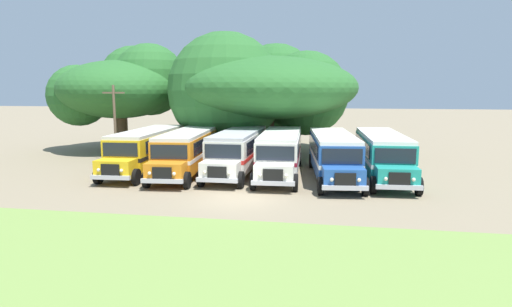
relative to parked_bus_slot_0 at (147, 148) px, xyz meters
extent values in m
plane|color=#84755B|center=(8.10, -6.96, -1.58)|extent=(220.00, 220.00, 0.00)
cube|color=olive|center=(8.10, -16.41, -1.58)|extent=(80.00, 11.68, 0.01)
cube|color=yellow|center=(-0.01, 0.31, -0.03)|extent=(2.87, 9.29, 2.10)
cube|color=black|center=(-0.01, 0.31, -0.20)|extent=(2.90, 9.31, 0.24)
cube|color=black|center=(1.24, 0.66, 0.47)|extent=(0.36, 8.00, 0.80)
cube|color=black|center=(-1.29, 0.56, 0.47)|extent=(0.36, 8.00, 0.80)
cube|color=beige|center=(-0.01, 0.31, 1.13)|extent=(2.78, 9.19, 0.22)
cube|color=yellow|center=(0.20, -4.99, -0.56)|extent=(2.25, 1.49, 1.05)
cube|color=black|center=(0.23, -5.73, -0.53)|extent=(1.10, 0.14, 0.70)
cube|color=#B7B7BC|center=(0.23, -5.77, -0.96)|extent=(2.41, 0.30, 0.24)
cube|color=black|center=(0.17, -4.32, 0.47)|extent=(2.20, 0.15, 0.84)
cube|color=black|center=(-0.20, 4.92, -0.14)|extent=(0.90, 0.10, 1.30)
sphere|color=#EAE5C6|center=(0.93, -5.75, -0.53)|extent=(0.20, 0.20, 0.20)
sphere|color=#EAE5C6|center=(-0.47, -5.81, -0.53)|extent=(0.20, 0.20, 0.20)
cylinder|color=black|center=(1.39, -4.84, -1.08)|extent=(0.32, 1.01, 1.00)
cylinder|color=black|center=(-1.00, -4.94, -1.08)|extent=(0.32, 1.01, 1.00)
cylinder|color=black|center=(1.07, 3.35, -1.08)|extent=(0.32, 1.01, 1.00)
cylinder|color=black|center=(-1.33, 3.26, -1.08)|extent=(0.32, 1.01, 1.00)
cube|color=orange|center=(3.11, -0.12, -0.03)|extent=(3.18, 9.36, 2.10)
cube|color=white|center=(3.11, -0.12, -0.20)|extent=(3.21, 9.38, 0.24)
cube|color=black|center=(4.35, 0.27, 0.47)|extent=(0.64, 7.98, 0.80)
cube|color=black|center=(1.82, 0.08, 0.47)|extent=(0.64, 7.98, 0.80)
cube|color=beige|center=(3.11, -0.12, 1.13)|extent=(3.10, 9.26, 0.22)
cube|color=orange|center=(3.51, -5.41, -0.56)|extent=(2.30, 1.56, 1.05)
cube|color=black|center=(3.56, -6.14, -0.53)|extent=(1.10, 0.18, 0.70)
cube|color=#B7B7BC|center=(3.56, -6.18, -0.96)|extent=(2.41, 0.38, 0.24)
cube|color=black|center=(3.46, -4.74, 0.47)|extent=(2.20, 0.22, 0.84)
cube|color=white|center=(2.76, 4.49, -0.14)|extent=(0.90, 0.13, 1.30)
sphere|color=#EAE5C6|center=(4.26, -6.14, -0.53)|extent=(0.20, 0.20, 0.20)
sphere|color=#EAE5C6|center=(2.87, -6.25, -0.53)|extent=(0.20, 0.20, 0.20)
cylinder|color=black|center=(4.69, -5.22, -1.08)|extent=(0.35, 1.02, 1.00)
cylinder|color=black|center=(2.30, -5.40, -1.08)|extent=(0.35, 1.02, 1.00)
cylinder|color=black|center=(4.08, 2.96, -1.08)|extent=(0.35, 1.02, 1.00)
cylinder|color=black|center=(1.69, 2.78, -1.08)|extent=(0.35, 1.02, 1.00)
cube|color=silver|center=(6.53, 0.63, -0.03)|extent=(2.50, 9.20, 2.10)
cube|color=red|center=(6.53, 0.63, -0.20)|extent=(2.53, 9.22, 0.24)
cube|color=black|center=(7.80, 0.93, 0.47)|extent=(0.04, 8.00, 0.80)
cube|color=black|center=(5.26, 0.93, 0.47)|extent=(0.04, 8.00, 0.80)
cube|color=#B2B2B7|center=(6.53, 0.63, 1.13)|extent=(2.42, 9.10, 0.22)
cube|color=silver|center=(6.53, -4.67, -0.56)|extent=(2.20, 1.40, 1.05)
cube|color=black|center=(6.53, -5.41, -0.53)|extent=(1.10, 0.10, 0.70)
cube|color=#B7B7BC|center=(6.53, -5.45, -0.96)|extent=(2.40, 0.20, 0.24)
cube|color=black|center=(6.53, -4.00, 0.47)|extent=(2.20, 0.06, 0.84)
cube|color=red|center=(6.53, 5.25, -0.14)|extent=(0.90, 0.06, 1.30)
sphere|color=#EAE5C6|center=(7.23, -5.46, -0.53)|extent=(0.20, 0.20, 0.20)
sphere|color=#EAE5C6|center=(5.83, -5.46, -0.53)|extent=(0.20, 0.20, 0.20)
cylinder|color=black|center=(7.73, -4.57, -1.08)|extent=(0.28, 1.00, 1.00)
cylinder|color=black|center=(5.33, -4.57, -1.08)|extent=(0.28, 1.00, 1.00)
cylinder|color=black|center=(7.73, 3.63, -1.08)|extent=(0.28, 1.00, 1.00)
cylinder|color=black|center=(5.33, 3.63, -1.08)|extent=(0.28, 1.00, 1.00)
cube|color=silver|center=(9.49, 0.37, -0.03)|extent=(2.88, 9.30, 2.10)
cube|color=maroon|center=(9.49, 0.37, -0.20)|extent=(2.92, 9.32, 0.24)
cube|color=black|center=(10.74, 0.72, 0.47)|extent=(0.38, 7.99, 0.80)
cube|color=black|center=(8.20, 0.62, 0.47)|extent=(0.38, 7.99, 0.80)
cube|color=silver|center=(9.49, 0.37, 1.13)|extent=(2.80, 9.19, 0.22)
cube|color=silver|center=(9.71, -4.92, -0.56)|extent=(2.26, 1.49, 1.05)
cube|color=black|center=(9.74, -5.66, -0.53)|extent=(1.10, 0.15, 0.70)
cube|color=#B7B7BC|center=(9.74, -5.70, -0.96)|extent=(2.41, 0.30, 0.24)
cube|color=black|center=(9.68, -4.25, 0.47)|extent=(2.20, 0.15, 0.84)
cube|color=maroon|center=(9.29, 4.99, -0.14)|extent=(0.90, 0.10, 1.30)
sphere|color=#EAE5C6|center=(10.44, -5.68, -0.53)|extent=(0.20, 0.20, 0.20)
sphere|color=#EAE5C6|center=(9.04, -5.74, -0.53)|extent=(0.20, 0.20, 0.20)
cylinder|color=black|center=(10.90, -4.77, -1.08)|extent=(0.32, 1.01, 1.00)
cylinder|color=black|center=(8.51, -4.87, -1.08)|extent=(0.32, 1.01, 1.00)
cylinder|color=black|center=(10.56, 3.42, -1.08)|extent=(0.32, 1.01, 1.00)
cylinder|color=black|center=(8.16, 3.32, -1.08)|extent=(0.32, 1.01, 1.00)
cube|color=#23519E|center=(12.97, -0.12, -0.03)|extent=(3.42, 9.41, 2.10)
cube|color=silver|center=(12.97, -0.12, -0.20)|extent=(3.46, 9.43, 0.24)
cube|color=black|center=(14.20, 0.31, 0.47)|extent=(0.86, 7.96, 0.80)
cube|color=black|center=(11.67, 0.05, 0.47)|extent=(0.86, 7.96, 0.80)
cube|color=silver|center=(12.97, -0.12, 1.13)|extent=(3.33, 9.30, 0.22)
cube|color=#23519E|center=(13.51, -5.39, -0.56)|extent=(2.33, 1.62, 1.05)
cube|color=black|center=(13.58, -6.12, -0.53)|extent=(1.10, 0.21, 0.70)
cube|color=#B7B7BC|center=(13.59, -6.16, -0.96)|extent=(2.41, 0.44, 0.24)
cube|color=black|center=(13.44, -4.72, 0.47)|extent=(2.19, 0.28, 0.84)
cube|color=silver|center=(12.50, 4.48, -0.14)|extent=(0.90, 0.15, 1.30)
sphere|color=#EAE5C6|center=(14.28, -6.10, -0.53)|extent=(0.20, 0.20, 0.20)
sphere|color=#EAE5C6|center=(12.89, -6.25, -0.53)|extent=(0.20, 0.20, 0.20)
cylinder|color=black|center=(14.69, -5.17, -1.08)|extent=(0.38, 1.02, 1.00)
cylinder|color=black|center=(12.30, -5.41, -1.08)|extent=(0.38, 1.02, 1.00)
cylinder|color=black|center=(13.85, 2.99, -1.08)|extent=(0.38, 1.02, 1.00)
cylinder|color=black|center=(11.47, 2.75, -1.08)|extent=(0.38, 1.02, 1.00)
cube|color=teal|center=(16.16, 0.53, -0.03)|extent=(2.84, 9.29, 2.10)
cube|color=white|center=(16.16, 0.53, -0.20)|extent=(2.87, 9.31, 0.24)
cube|color=black|center=(17.42, 0.88, 0.47)|extent=(0.33, 8.00, 0.80)
cube|color=black|center=(14.88, 0.78, 0.47)|extent=(0.33, 8.00, 0.80)
cube|color=silver|center=(16.16, 0.53, 1.13)|extent=(2.75, 9.18, 0.22)
cube|color=teal|center=(16.35, -4.77, -0.56)|extent=(2.25, 1.48, 1.05)
cube|color=black|center=(16.38, -5.51, -0.53)|extent=(1.10, 0.14, 0.70)
cube|color=#B7B7BC|center=(16.38, -5.55, -0.96)|extent=(2.41, 0.29, 0.24)
cube|color=black|center=(16.33, -4.10, 0.47)|extent=(2.20, 0.14, 0.84)
cube|color=white|center=(15.99, 5.15, -0.14)|extent=(0.90, 0.09, 1.30)
sphere|color=#EAE5C6|center=(17.08, -5.53, -0.53)|extent=(0.20, 0.20, 0.20)
sphere|color=#EAE5C6|center=(15.68, -5.58, -0.53)|extent=(0.20, 0.20, 0.20)
cylinder|color=black|center=(17.55, -4.62, -1.08)|extent=(0.32, 1.01, 1.00)
cylinder|color=black|center=(15.15, -4.71, -1.08)|extent=(0.32, 1.01, 1.00)
cylinder|color=black|center=(17.25, 3.57, -1.08)|extent=(0.32, 1.01, 1.00)
cylinder|color=black|center=(14.85, 3.48, -1.08)|extent=(0.32, 1.01, 1.00)
cylinder|color=brown|center=(7.47, 8.64, 0.32)|extent=(0.99, 0.99, 3.81)
ellipsoid|color=#286028|center=(7.47, 8.64, 4.23)|extent=(15.22, 16.51, 5.34)
sphere|color=#286028|center=(10.63, 9.98, 3.75)|extent=(7.45, 7.45, 7.45)
sphere|color=#286028|center=(3.90, 7.54, 4.02)|extent=(9.83, 9.83, 9.83)
sphere|color=#286028|center=(7.47, 13.82, 4.45)|extent=(8.16, 8.16, 8.16)
cylinder|color=brown|center=(-6.44, 8.91, 0.26)|extent=(1.05, 1.05, 3.69)
ellipsoid|color=#286028|center=(-6.44, 8.91, 4.09)|extent=(10.85, 11.83, 5.29)
sphere|color=#286028|center=(-3.97, 9.96, 5.00)|extent=(6.69, 6.69, 6.69)
sphere|color=#286028|center=(-9.98, 7.82, 3.55)|extent=(5.57, 5.57, 5.57)
sphere|color=#286028|center=(-6.44, 12.10, 4.94)|extent=(6.87, 6.87, 6.87)
cylinder|color=brown|center=(-3.84, 2.74, 1.43)|extent=(0.20, 0.20, 6.02)
cube|color=brown|center=(-3.84, 2.74, 3.84)|extent=(1.80, 0.12, 0.12)
camera|label=1|loc=(12.65, -28.22, 4.11)|focal=29.89mm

